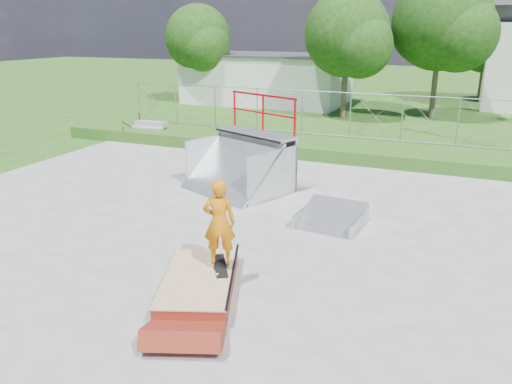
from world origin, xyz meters
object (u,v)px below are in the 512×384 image
quarter_pipe (236,146)px  flat_bank_ramp (331,217)px  skater (219,226)px  grind_box (200,282)px

quarter_pipe → flat_bank_ramp: bearing=-3.7°
skater → flat_bank_ramp: bearing=-127.5°
flat_bank_ramp → grind_box: bearing=-104.5°
quarter_pipe → flat_bank_ramp: quarter_pipe is taller
grind_box → quarter_pipe: size_ratio=1.02×
quarter_pipe → skater: bearing=-45.4°
grind_box → skater: bearing=28.9°
grind_box → flat_bank_ramp: size_ratio=1.80×
grind_box → quarter_pipe: quarter_pipe is taller
skater → quarter_pipe: bearing=-89.0°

